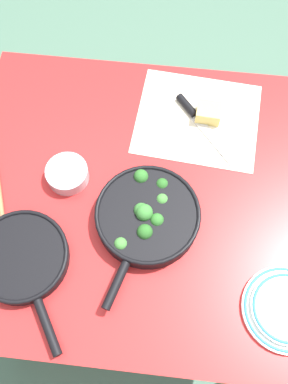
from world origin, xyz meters
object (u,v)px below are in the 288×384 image
at_px(skillet_broccoli, 147,216).
at_px(grater_knife, 198,119).
at_px(cheese_block, 208,113).
at_px(skillet_eggs, 22,258).
at_px(wooden_spoon, 2,217).
at_px(dinner_plate_stack, 286,309).
at_px(prep_bowl_steel, 67,174).

height_order(skillet_broccoli, grater_knife, skillet_broccoli).
bearing_deg(grater_knife, cheese_block, 78.99).
bearing_deg(skillet_broccoli, skillet_eggs, -47.76).
bearing_deg(skillet_eggs, grater_knife, 106.62).
xyz_separation_m(wooden_spoon, grater_knife, (0.52, 0.38, 0.00)).
distance_m(wooden_spoon, cheese_block, 0.68).
relative_size(grater_knife, dinner_plate_stack, 1.05).
bearing_deg(prep_bowl_steel, grater_knife, 33.02).
height_order(skillet_eggs, wooden_spoon, skillet_eggs).
relative_size(skillet_broccoli, prep_bowl_steel, 3.38).
bearing_deg(prep_bowl_steel, wooden_spoon, -137.88).
bearing_deg(cheese_block, wooden_spoon, -144.31).
distance_m(grater_knife, cheese_block, 0.04).
height_order(wooden_spoon, grater_knife, grater_knife).
distance_m(skillet_eggs, cheese_block, 0.69).
bearing_deg(dinner_plate_stack, prep_bowl_steel, 153.33).
xyz_separation_m(skillet_eggs, cheese_block, (0.47, 0.51, 0.00)).
relative_size(skillet_broccoli, skillet_eggs, 1.12).
relative_size(skillet_broccoli, cheese_block, 5.20).
bearing_deg(wooden_spoon, skillet_eggs, 16.96).
height_order(wooden_spoon, dinner_plate_stack, dinner_plate_stack).
distance_m(grater_knife, dinner_plate_stack, 0.60).
xyz_separation_m(cheese_block, dinner_plate_stack, (0.22, -0.56, -0.01)).
height_order(skillet_eggs, cheese_block, cheese_block).
bearing_deg(grater_knife, prep_bowl_steel, -96.95).
distance_m(wooden_spoon, grater_knife, 0.64).
xyz_separation_m(grater_knife, cheese_block, (0.03, 0.02, 0.01)).
height_order(skillet_broccoli, skillet_eggs, skillet_broccoli).
xyz_separation_m(skillet_broccoli, wooden_spoon, (-0.40, -0.04, -0.02)).
bearing_deg(dinner_plate_stack, skillet_eggs, 175.58).
bearing_deg(prep_bowl_steel, skillet_broccoli, -23.84).
relative_size(skillet_eggs, dinner_plate_stack, 1.63).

